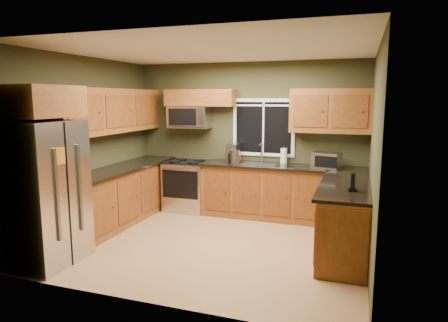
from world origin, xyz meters
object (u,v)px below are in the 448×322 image
Objects in this scene: refrigerator at (45,193)px; soap_bottle_a at (238,153)px; coffee_maker at (233,154)px; toaster_oven at (327,160)px; soap_bottle_b at (284,158)px; cordless_phone at (353,186)px; paper_towel_roll at (284,156)px; microwave at (189,117)px; range at (187,185)px; kettle at (235,156)px.

soap_bottle_a is (1.59, 3.00, 0.19)m from refrigerator.
toaster_oven is at bearing -4.16° from coffee_maker.
soap_bottle_b is 2.16m from cordless_phone.
cordless_phone is (1.18, -1.80, -0.07)m from paper_towel_roll.
microwave is 2.61× the size of paper_towel_roll.
refrigerator is 2.37× the size of microwave.
paper_towel_roll reaches higher than range.
toaster_oven is (2.49, -0.20, -0.66)m from microwave.
toaster_oven is at bearing -20.19° from paper_towel_roll.
soap_bottle_a reaches higher than toaster_oven.
range is at bearing -173.12° from paper_towel_roll.
soap_bottle_a is (-0.84, 0.02, 0.01)m from paper_towel_roll.
coffee_maker is at bearing -5.40° from microwave.
soap_bottle_a is (-1.59, 0.29, 0.01)m from toaster_oven.
refrigerator is at bearing -117.91° from soap_bottle_a.
microwave is 3.47m from cordless_phone.
microwave is 1.07m from coffee_maker.
paper_towel_roll is at bearing -127.17° from soap_bottle_b.
microwave is at bearing 90.02° from range.
paper_towel_roll is 0.04m from soap_bottle_b.
toaster_oven reaches higher than cordless_phone.
range is 1.27m from microwave.
refrigerator is 2.89m from range.
microwave is 1.87m from paper_towel_roll.
microwave is (-0.00, 0.14, 1.26)m from range.
kettle is 0.86m from soap_bottle_b.
coffee_maker is at bearing -169.65° from soap_bottle_b.
refrigerator is at bearing -103.97° from range.
cordless_phone is at bearing -41.97° from soap_bottle_a.
cordless_phone is (1.99, -1.53, -0.07)m from kettle.
paper_towel_roll is at bearing 18.82° from kettle.
microwave is 2.32× the size of coffee_maker.
range is at bearing 151.46° from cordless_phone.
soap_bottle_a reaches higher than range.
paper_towel_roll is at bearing 9.97° from coffee_maker.
range is at bearing 178.53° from toaster_oven.
refrigerator reaches higher than soap_bottle_b.
soap_bottle_a is (0.90, 0.23, 0.62)m from range.
microwave reaches higher than range.
cordless_phone is (2.93, -1.73, -0.72)m from microwave.
toaster_oven is at bearing -1.47° from range.
coffee_maker is (1.55, 2.82, 0.19)m from refrigerator.
microwave reaches higher than cordless_phone.
refrigerator is 1.92× the size of range.
refrigerator is 6.13× the size of soap_bottle_a.
microwave is 2.59× the size of kettle.
refrigerator is at bearing -103.34° from microwave.
microwave reaches higher than soap_bottle_a.
cordless_phone is (0.44, -1.53, -0.07)m from toaster_oven.
kettle is 1.31× the size of cordless_phone.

